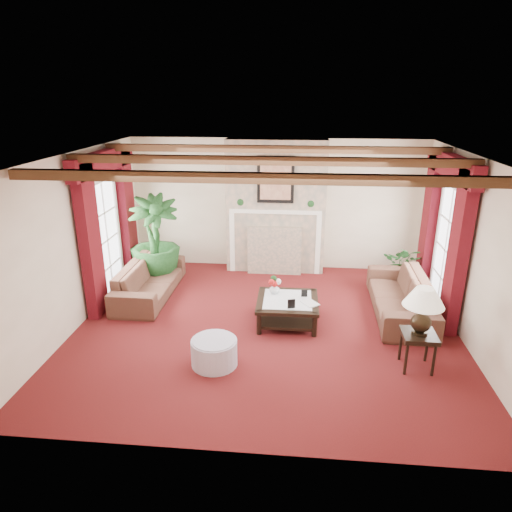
# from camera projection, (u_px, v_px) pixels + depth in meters

# --- Properties ---
(floor) EXTENTS (6.00, 6.00, 0.00)m
(floor) POSITION_uv_depth(u_px,v_px,m) (266.00, 326.00, 7.34)
(floor) COLOR #410B0F
(floor) RESTS_ON ground
(ceiling) EXTENTS (6.00, 6.00, 0.00)m
(ceiling) POSITION_uv_depth(u_px,v_px,m) (267.00, 156.00, 6.42)
(ceiling) COLOR white
(ceiling) RESTS_ON floor
(back_wall) EXTENTS (6.00, 0.02, 2.70)m
(back_wall) POSITION_uv_depth(u_px,v_px,m) (276.00, 205.00, 9.46)
(back_wall) COLOR beige
(back_wall) RESTS_ON ground
(left_wall) EXTENTS (0.02, 5.50, 2.70)m
(left_wall) POSITION_uv_depth(u_px,v_px,m) (76.00, 241.00, 7.15)
(left_wall) COLOR beige
(left_wall) RESTS_ON ground
(right_wall) EXTENTS (0.02, 5.50, 2.70)m
(right_wall) POSITION_uv_depth(u_px,v_px,m) (473.00, 253.00, 6.61)
(right_wall) COLOR beige
(right_wall) RESTS_ON ground
(ceiling_beams) EXTENTS (6.00, 3.00, 0.12)m
(ceiling_beams) POSITION_uv_depth(u_px,v_px,m) (267.00, 161.00, 6.45)
(ceiling_beams) COLOR #3C2013
(ceiling_beams) RESTS_ON ceiling
(fireplace) EXTENTS (2.00, 0.52, 2.70)m
(fireplace) POSITION_uv_depth(u_px,v_px,m) (277.00, 139.00, 8.81)
(fireplace) COLOR tan
(fireplace) RESTS_ON ground
(french_door_left) EXTENTS (0.10, 1.10, 2.16)m
(french_door_left) POSITION_uv_depth(u_px,v_px,m) (99.00, 180.00, 7.82)
(french_door_left) COLOR white
(french_door_left) RESTS_ON ground
(french_door_right) EXTENTS (0.10, 1.10, 2.16)m
(french_door_right) POSITION_uv_depth(u_px,v_px,m) (457.00, 187.00, 7.29)
(french_door_right) COLOR white
(french_door_right) RESTS_ON ground
(curtains_left) EXTENTS (0.20, 2.40, 2.55)m
(curtains_left) POSITION_uv_depth(u_px,v_px,m) (102.00, 155.00, 7.67)
(curtains_left) COLOR #4B0A0D
(curtains_left) RESTS_ON ground
(curtains_right) EXTENTS (0.20, 2.40, 2.55)m
(curtains_right) POSITION_uv_depth(u_px,v_px,m) (453.00, 160.00, 7.16)
(curtains_right) COLOR #4B0A0D
(curtains_right) RESTS_ON ground
(sofa_left) EXTENTS (2.10, 0.63, 0.82)m
(sofa_left) POSITION_uv_depth(u_px,v_px,m) (149.00, 274.00, 8.34)
(sofa_left) COLOR black
(sofa_left) RESTS_ON ground
(sofa_right) EXTENTS (2.25, 0.76, 0.87)m
(sofa_right) POSITION_uv_depth(u_px,v_px,m) (401.00, 290.00, 7.64)
(sofa_right) COLOR black
(sofa_right) RESTS_ON ground
(potted_palm) EXTENTS (2.03, 2.31, 0.96)m
(potted_palm) POSITION_uv_depth(u_px,v_px,m) (156.00, 258.00, 8.97)
(potted_palm) COLOR black
(potted_palm) RESTS_ON ground
(small_plant) EXTENTS (1.30, 1.33, 0.64)m
(small_plant) POSITION_uv_depth(u_px,v_px,m) (403.00, 270.00, 8.81)
(small_plant) COLOR black
(small_plant) RESTS_ON ground
(coffee_table) EXTENTS (0.99, 0.99, 0.40)m
(coffee_table) POSITION_uv_depth(u_px,v_px,m) (287.00, 311.00, 7.41)
(coffee_table) COLOR black
(coffee_table) RESTS_ON ground
(side_table) EXTENTS (0.49, 0.49, 0.52)m
(side_table) POSITION_uv_depth(u_px,v_px,m) (417.00, 351.00, 6.16)
(side_table) COLOR black
(side_table) RESTS_ON ground
(ottoman) EXTENTS (0.64, 0.64, 0.37)m
(ottoman) POSITION_uv_depth(u_px,v_px,m) (214.00, 352.00, 6.26)
(ottoman) COLOR #A69EB3
(ottoman) RESTS_ON ground
(table_lamp) EXTENTS (0.53, 0.53, 0.68)m
(table_lamp) POSITION_uv_depth(u_px,v_px,m) (422.00, 311.00, 5.96)
(table_lamp) COLOR black
(table_lamp) RESTS_ON side_table
(flower_vase) EXTENTS (0.30, 0.30, 0.17)m
(flower_vase) POSITION_uv_depth(u_px,v_px,m) (274.00, 289.00, 7.55)
(flower_vase) COLOR silver
(flower_vase) RESTS_ON coffee_table
(book) EXTENTS (0.22, 0.21, 0.28)m
(book) POSITION_uv_depth(u_px,v_px,m) (305.00, 297.00, 7.10)
(book) COLOR black
(book) RESTS_ON coffee_table
(photo_frame_a) EXTENTS (0.12, 0.05, 0.16)m
(photo_frame_a) POSITION_uv_depth(u_px,v_px,m) (291.00, 304.00, 7.01)
(photo_frame_a) COLOR black
(photo_frame_a) RESTS_ON coffee_table
(photo_frame_b) EXTENTS (0.10, 0.03, 0.13)m
(photo_frame_b) POSITION_uv_depth(u_px,v_px,m) (304.00, 293.00, 7.42)
(photo_frame_b) COLOR black
(photo_frame_b) RESTS_ON coffee_table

